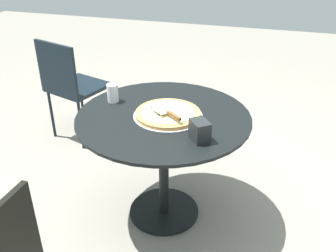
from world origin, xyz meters
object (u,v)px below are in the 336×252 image
Objects in this scene: pizza_server at (168,113)px; drinking_cup at (113,93)px; pizza_on_tray at (168,114)px; patio_chair_near at (70,83)px; napkin_dispenser at (200,131)px; patio_table at (164,138)px.

drinking_cup is (-0.15, -0.39, 0.01)m from pizza_server.
pizza_server is 0.42m from drinking_cup.
pizza_on_tray is 0.45× the size of patio_chair_near.
drinking_cup is at bearing -154.49° from napkin_dispenser.
pizza_on_tray reaches higher than patio_table.
drinking_cup reaches higher than napkin_dispenser.
patio_chair_near is (-0.71, -1.04, -0.21)m from pizza_on_tray.
pizza_on_tray is 2.00× the size of pizza_server.
patio_chair_near is (-0.72, -1.01, -0.05)m from patio_table.
patio_chair_near is (-0.77, -1.06, -0.25)m from pizza_server.
drinking_cup reaches higher than pizza_on_tray.
drinking_cup is 0.95m from patio_chair_near.
pizza_server is 1.79× the size of drinking_cup.
pizza_server is at bearing 53.87° from patio_chair_near.
patio_table is 5.07× the size of pizza_server.
patio_table is at bearing -167.33° from napkin_dispenser.
patio_chair_near is at bearing -133.08° from drinking_cup.
patio_chair_near reaches higher than drinking_cup.
patio_chair_near is (-0.62, -0.67, -0.25)m from drinking_cup.
pizza_on_tray is at bearing 92.02° from patio_table.
drinking_cup reaches higher than patio_table.
napkin_dispenser is at bearing 54.09° from pizza_server.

